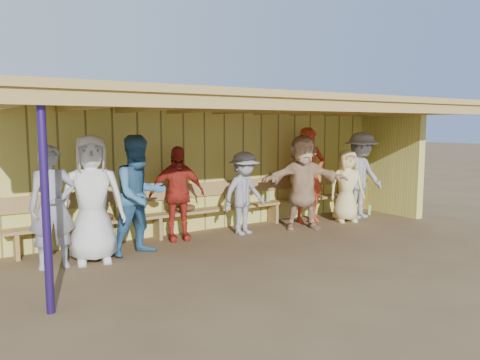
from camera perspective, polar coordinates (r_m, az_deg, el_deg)
name	(u,v)px	position (r m, az deg, el deg)	size (l,w,h in m)	color
ground	(251,241)	(8.27, 1.34, -7.49)	(90.00, 90.00, 0.00)	brown
player_a	(52,207)	(7.12, -21.89, -3.07)	(0.64, 0.42, 1.76)	gray
player_b	(92,199)	(7.21, -17.59, -2.21)	(0.93, 0.60, 1.90)	silver
player_c	(140,195)	(7.46, -12.12, -1.83)	(0.91, 0.71, 1.88)	#34658F
player_d	(177,193)	(8.29, -7.67, -1.64)	(0.98, 0.41, 1.66)	#AE291B
player_e	(244,193)	(8.68, 0.52, -1.62)	(0.99, 0.57, 1.54)	gray
player_f	(303,182)	(9.18, 7.69, -0.25)	(1.71, 0.55, 1.85)	tan
player_g	(309,175)	(9.87, 8.41, 0.61)	(0.72, 0.47, 1.98)	#BA351D
player_h	(347,186)	(10.06, 12.88, -0.70)	(0.74, 0.48, 1.52)	#E2CB7F
player_extra	(361,175)	(10.52, 14.52, 0.57)	(1.21, 0.70, 1.88)	gray
dugout_structure	(248,143)	(8.81, 0.92, 4.55)	(8.80, 3.20, 2.50)	#D2C759
bench	(218,203)	(9.08, -2.65, -2.80)	(7.60, 0.34, 0.93)	#A27D45
dugout_equipment	(205,208)	(8.80, -4.28, -3.37)	(6.12, 0.62, 0.80)	orange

